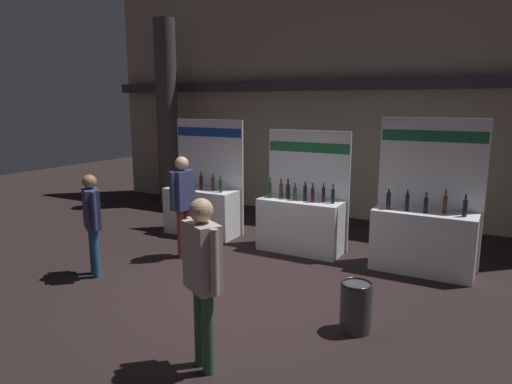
# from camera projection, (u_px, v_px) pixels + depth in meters

# --- Properties ---
(ground_plane) EXTENTS (26.84, 26.84, 0.00)m
(ground_plane) POSITION_uv_depth(u_px,v_px,m) (238.00, 288.00, 6.90)
(ground_plane) COLOR black
(hall_colonnade) EXTENTS (13.42, 1.34, 5.66)m
(hall_colonnade) POSITION_uv_depth(u_px,v_px,m) (347.00, 100.00, 10.60)
(hall_colonnade) COLOR gray
(hall_colonnade) RESTS_ON ground_plane
(exhibitor_booth_0) EXTENTS (1.62, 0.71, 2.38)m
(exhibitor_booth_0) POSITION_uv_depth(u_px,v_px,m) (203.00, 206.00, 9.62)
(exhibitor_booth_0) COLOR white
(exhibitor_booth_0) RESTS_ON ground_plane
(exhibitor_booth_1) EXTENTS (1.62, 0.66, 2.22)m
(exhibitor_booth_1) POSITION_uv_depth(u_px,v_px,m) (301.00, 220.00, 8.51)
(exhibitor_booth_1) COLOR white
(exhibitor_booth_1) RESTS_ON ground_plane
(exhibitor_booth_2) EXTENTS (1.67, 0.66, 2.49)m
(exhibitor_booth_2) POSITION_uv_depth(u_px,v_px,m) (424.00, 235.00, 7.47)
(exhibitor_booth_2) COLOR white
(exhibitor_booth_2) RESTS_ON ground_plane
(trash_bin) EXTENTS (0.38, 0.38, 0.62)m
(trash_bin) POSITION_uv_depth(u_px,v_px,m) (356.00, 307.00, 5.55)
(trash_bin) COLOR #38383D
(trash_bin) RESTS_ON ground_plane
(visitor_0) EXTENTS (0.29, 0.56, 1.81)m
(visitor_0) POSITION_uv_depth(u_px,v_px,m) (183.00, 197.00, 8.09)
(visitor_0) COLOR maroon
(visitor_0) RESTS_ON ground_plane
(visitor_1) EXTENTS (0.54, 0.42, 1.82)m
(visitor_1) POSITION_uv_depth(u_px,v_px,m) (203.00, 268.00, 4.60)
(visitor_1) COLOR #33563D
(visitor_1) RESTS_ON ground_plane
(visitor_2) EXTENTS (0.53, 0.43, 1.64)m
(visitor_2) POSITION_uv_depth(u_px,v_px,m) (92.00, 216.00, 7.21)
(visitor_2) COLOR navy
(visitor_2) RESTS_ON ground_plane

